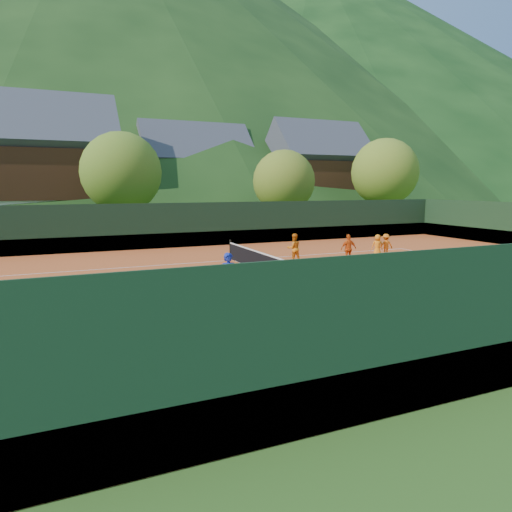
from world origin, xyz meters
name	(u,v)px	position (x,y,z in m)	size (l,w,h in m)	color
ground	(277,279)	(0.00, 0.00, 0.00)	(400.00, 400.00, 0.00)	#264B17
clay_court	(277,278)	(0.00, 0.00, 0.01)	(40.00, 24.00, 0.02)	#B84A1D
mountain_far	(104,40)	(10.00, 160.00, 55.00)	(280.00, 280.00, 110.00)	black
mountain_far_right	(314,78)	(90.00, 150.00, 47.50)	(260.00, 260.00, 95.00)	black
coach	(229,278)	(-3.44, -3.17, 0.91)	(0.65, 0.43, 1.78)	#172796
student_a	(294,248)	(2.67, 3.35, 0.82)	(0.77, 0.60, 1.59)	orange
student_b	(348,249)	(5.31, 2.11, 0.80)	(0.92, 0.38, 1.56)	#E95B14
student_c	(377,246)	(7.98, 3.07, 0.69)	(0.66, 0.43, 1.35)	orange
student_d	(386,245)	(8.75, 3.27, 0.68)	(0.86, 0.49, 1.33)	orange
tennis_ball_0	(316,318)	(-1.66, -6.22, 0.05)	(0.07, 0.07, 0.07)	yellow
tennis_ball_1	(415,292)	(3.71, -4.70, 0.05)	(0.07, 0.07, 0.07)	yellow
tennis_ball_2	(373,322)	(-0.28, -7.25, 0.05)	(0.07, 0.07, 0.07)	yellow
tennis_ball_3	(256,364)	(-4.86, -8.87, 0.05)	(0.07, 0.07, 0.07)	yellow
tennis_ball_4	(155,337)	(-6.64, -6.04, 0.05)	(0.07, 0.07, 0.07)	yellow
tennis_ball_5	(402,292)	(3.24, -4.50, 0.05)	(0.07, 0.07, 0.07)	yellow
tennis_ball_6	(341,295)	(0.77, -3.95, 0.05)	(0.07, 0.07, 0.07)	yellow
tennis_ball_7	(251,287)	(-1.81, -1.34, 0.05)	(0.07, 0.07, 0.07)	yellow
tennis_ball_8	(281,306)	(-2.02, -4.48, 0.05)	(0.07, 0.07, 0.07)	yellow
tennis_ball_9	(164,324)	(-6.17, -4.95, 0.05)	(0.07, 0.07, 0.07)	yellow
tennis_ball_10	(272,310)	(-2.53, -4.85, 0.05)	(0.07, 0.07, 0.07)	yellow
tennis_ball_11	(336,307)	(-0.40, -5.41, 0.05)	(0.07, 0.07, 0.07)	yellow
tennis_ball_12	(287,318)	(-2.53, -5.90, 0.05)	(0.07, 0.07, 0.07)	yellow
tennis_ball_13	(263,285)	(-1.18, -1.15, 0.05)	(0.07, 0.07, 0.07)	yellow
tennis_ball_14	(100,339)	(-8.05, -5.62, 0.05)	(0.07, 0.07, 0.07)	yellow
tennis_ball_15	(274,295)	(-1.58, -2.98, 0.05)	(0.07, 0.07, 0.07)	yellow
tennis_ball_16	(61,307)	(-8.98, -1.66, 0.05)	(0.07, 0.07, 0.07)	yellow
tennis_ball_18	(301,292)	(-0.40, -2.99, 0.05)	(0.07, 0.07, 0.07)	yellow
tennis_ball_20	(495,304)	(4.99, -7.22, 0.05)	(0.07, 0.07, 0.07)	yellow
tennis_ball_21	(404,305)	(1.90, -6.11, 0.05)	(0.07, 0.07, 0.07)	yellow
tennis_ball_22	(54,327)	(-9.17, -3.97, 0.05)	(0.07, 0.07, 0.07)	yellow
tennis_ball_23	(318,323)	(-1.91, -6.71, 0.05)	(0.07, 0.07, 0.07)	yellow
tennis_ball_24	(279,310)	(-2.30, -4.88, 0.05)	(0.07, 0.07, 0.07)	yellow
tennis_ball_25	(132,304)	(-6.69, -2.25, 0.05)	(0.07, 0.07, 0.07)	yellow
tennis_ball_26	(388,273)	(5.31, -1.17, 0.05)	(0.07, 0.07, 0.07)	yellow
court_lines	(277,278)	(0.00, 0.00, 0.02)	(23.83, 11.03, 0.00)	white
tennis_net	(277,267)	(0.00, 0.00, 0.52)	(0.10, 12.07, 1.10)	black
perimeter_fence	(277,251)	(0.00, 0.00, 1.27)	(40.40, 24.24, 3.00)	black
ball_hopper	(188,298)	(-5.38, -4.89, 0.77)	(0.57, 0.57, 1.00)	black
chalet_left	(42,170)	(-10.00, 30.00, 5.65)	(13.80, 9.93, 12.92)	beige
chalet_mid	(195,178)	(6.00, 34.00, 4.99)	(12.65, 8.82, 11.45)	beige
chalet_right	(317,176)	(20.00, 30.00, 5.26)	(11.50, 8.82, 11.91)	beige
tree_b	(122,172)	(-4.00, 20.00, 5.19)	(6.40, 6.40, 8.40)	#3E2519
tree_c	(284,181)	(10.00, 19.00, 4.54)	(5.60, 5.60, 7.35)	#41291A
tree_d	(385,172)	(22.00, 20.00, 5.52)	(6.80, 6.80, 8.93)	#3F2719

